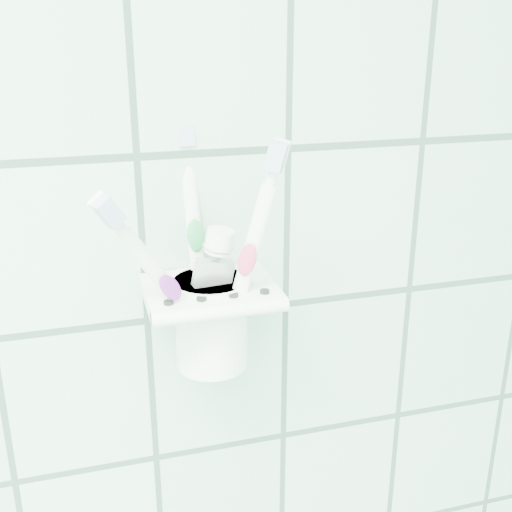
{
  "coord_description": "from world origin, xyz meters",
  "views": [
    {
      "loc": [
        0.53,
        0.61,
        1.53
      ],
      "look_at": [
        0.67,
        1.1,
        1.35
      ],
      "focal_mm": 45.0,
      "sensor_mm": 36.0,
      "label": 1
    }
  ],
  "objects_px": {
    "holder_bracket": "(210,292)",
    "toothbrush_pink": "(222,250)",
    "cup": "(211,319)",
    "toothbrush_blue": "(202,242)",
    "toothpaste_tube": "(195,286)",
    "toothbrush_orange": "(217,253)"
  },
  "relations": [
    {
      "from": "holder_bracket",
      "to": "toothbrush_pink",
      "type": "height_order",
      "value": "toothbrush_pink"
    },
    {
      "from": "cup",
      "to": "toothbrush_pink",
      "type": "height_order",
      "value": "toothbrush_pink"
    },
    {
      "from": "toothbrush_blue",
      "to": "toothpaste_tube",
      "type": "xyz_separation_m",
      "value": [
        -0.01,
        -0.02,
        -0.04
      ]
    },
    {
      "from": "toothbrush_pink",
      "to": "toothpaste_tube",
      "type": "bearing_deg",
      "value": 154.65
    },
    {
      "from": "cup",
      "to": "toothbrush_orange",
      "type": "relative_size",
      "value": 0.4
    },
    {
      "from": "toothbrush_orange",
      "to": "toothpaste_tube",
      "type": "relative_size",
      "value": 1.59
    },
    {
      "from": "toothbrush_blue",
      "to": "holder_bracket",
      "type": "bearing_deg",
      "value": -83.07
    },
    {
      "from": "cup",
      "to": "toothbrush_blue",
      "type": "xyz_separation_m",
      "value": [
        -0.0,
        0.01,
        0.07
      ]
    },
    {
      "from": "cup",
      "to": "toothbrush_pink",
      "type": "distance_m",
      "value": 0.07
    },
    {
      "from": "holder_bracket",
      "to": "toothpaste_tube",
      "type": "xyz_separation_m",
      "value": [
        -0.01,
        -0.0,
        0.01
      ]
    },
    {
      "from": "toothbrush_pink",
      "to": "toothbrush_orange",
      "type": "xyz_separation_m",
      "value": [
        -0.01,
        -0.01,
        0.0
      ]
    },
    {
      "from": "holder_bracket",
      "to": "cup",
      "type": "height_order",
      "value": "same"
    },
    {
      "from": "toothpaste_tube",
      "to": "toothbrush_orange",
      "type": "bearing_deg",
      "value": -41.08
    },
    {
      "from": "toothbrush_pink",
      "to": "cup",
      "type": "bearing_deg",
      "value": 126.87
    },
    {
      "from": "holder_bracket",
      "to": "cup",
      "type": "bearing_deg",
      "value": 68.18
    },
    {
      "from": "cup",
      "to": "toothbrush_blue",
      "type": "height_order",
      "value": "toothbrush_blue"
    },
    {
      "from": "holder_bracket",
      "to": "toothbrush_pink",
      "type": "distance_m",
      "value": 0.04
    },
    {
      "from": "toothpaste_tube",
      "to": "toothbrush_blue",
      "type": "bearing_deg",
      "value": 51.66
    },
    {
      "from": "toothbrush_blue",
      "to": "toothbrush_orange",
      "type": "height_order",
      "value": "same"
    },
    {
      "from": "holder_bracket",
      "to": "toothbrush_blue",
      "type": "xyz_separation_m",
      "value": [
        -0.0,
        0.02,
        0.04
      ]
    },
    {
      "from": "holder_bracket",
      "to": "cup",
      "type": "relative_size",
      "value": 1.35
    },
    {
      "from": "toothbrush_blue",
      "to": "toothpaste_tube",
      "type": "height_order",
      "value": "toothbrush_blue"
    }
  ]
}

